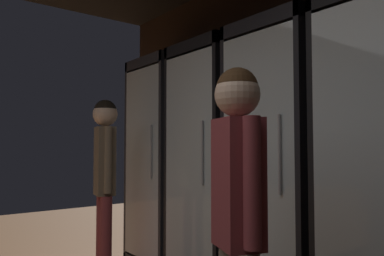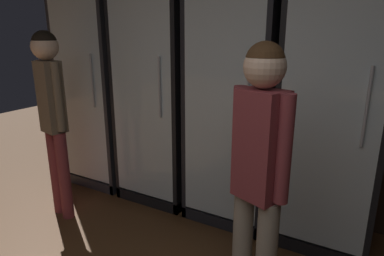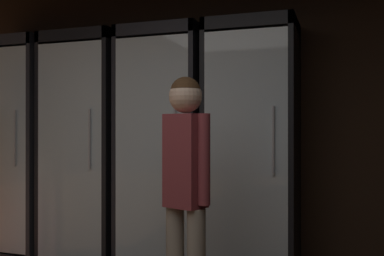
{
  "view_description": "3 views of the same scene",
  "coord_description": "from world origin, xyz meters",
  "px_view_note": "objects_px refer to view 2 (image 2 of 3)",
  "views": [
    {
      "loc": [
        1.38,
        0.52,
        1.2
      ],
      "look_at": [
        -1.48,
        2.7,
        1.38
      ],
      "focal_mm": 35.76,
      "sensor_mm": 36.0,
      "label": 1
    },
    {
      "loc": [
        0.64,
        0.16,
        1.6
      ],
      "look_at": [
        -0.61,
        2.34,
        0.87
      ],
      "focal_mm": 31.21,
      "sensor_mm": 36.0,
      "label": 2
    },
    {
      "loc": [
        1.07,
        -0.85,
        1.24
      ],
      "look_at": [
        -0.0,
        2.28,
        1.24
      ],
      "focal_mm": 41.68,
      "sensor_mm": 36.0,
      "label": 3
    }
  ],
  "objects_px": {
    "cooler_far_left": "(103,87)",
    "shopper_near": "(52,105)",
    "cooler_left": "(162,94)",
    "cooler_center": "(237,102)",
    "shopper_far": "(259,165)",
    "cooler_right": "(335,112)"
  },
  "relations": [
    {
      "from": "cooler_far_left",
      "to": "shopper_near",
      "type": "xyz_separation_m",
      "value": [
        0.21,
        -0.81,
        -0.01
      ]
    },
    {
      "from": "shopper_near",
      "to": "cooler_far_left",
      "type": "bearing_deg",
      "value": 104.7
    },
    {
      "from": "cooler_far_left",
      "to": "shopper_near",
      "type": "bearing_deg",
      "value": -75.3
    },
    {
      "from": "shopper_near",
      "to": "cooler_left",
      "type": "bearing_deg",
      "value": 55.76
    },
    {
      "from": "cooler_center",
      "to": "cooler_left",
      "type": "bearing_deg",
      "value": -179.9
    },
    {
      "from": "shopper_far",
      "to": "cooler_center",
      "type": "bearing_deg",
      "value": 117.91
    },
    {
      "from": "shopper_near",
      "to": "shopper_far",
      "type": "bearing_deg",
      "value": -6.66
    },
    {
      "from": "cooler_center",
      "to": "cooler_right",
      "type": "height_order",
      "value": "same"
    },
    {
      "from": "cooler_right",
      "to": "shopper_far",
      "type": "xyz_separation_m",
      "value": [
        -0.22,
        -1.03,
        -0.09
      ]
    },
    {
      "from": "cooler_left",
      "to": "shopper_near",
      "type": "distance_m",
      "value": 0.98
    },
    {
      "from": "cooler_center",
      "to": "cooler_right",
      "type": "distance_m",
      "value": 0.76
    },
    {
      "from": "cooler_center",
      "to": "shopper_near",
      "type": "xyz_separation_m",
      "value": [
        -1.31,
        -0.81,
        -0.01
      ]
    },
    {
      "from": "cooler_right",
      "to": "shopper_near",
      "type": "distance_m",
      "value": 2.23
    },
    {
      "from": "cooler_far_left",
      "to": "cooler_left",
      "type": "xyz_separation_m",
      "value": [
        0.76,
        -0.0,
        -0.0
      ]
    },
    {
      "from": "shopper_near",
      "to": "shopper_far",
      "type": "distance_m",
      "value": 1.87
    },
    {
      "from": "cooler_right",
      "to": "shopper_near",
      "type": "xyz_separation_m",
      "value": [
        -2.08,
        -0.81,
        -0.01
      ]
    },
    {
      "from": "cooler_left",
      "to": "cooler_right",
      "type": "xyz_separation_m",
      "value": [
        1.53,
        0.0,
        -0.0
      ]
    },
    {
      "from": "cooler_left",
      "to": "cooler_far_left",
      "type": "bearing_deg",
      "value": 179.88
    },
    {
      "from": "cooler_far_left",
      "to": "shopper_far",
      "type": "height_order",
      "value": "cooler_far_left"
    },
    {
      "from": "cooler_far_left",
      "to": "cooler_right",
      "type": "bearing_deg",
      "value": 0.01
    },
    {
      "from": "cooler_far_left",
      "to": "cooler_left",
      "type": "relative_size",
      "value": 1.0
    },
    {
      "from": "cooler_far_left",
      "to": "shopper_far",
      "type": "relative_size",
      "value": 1.35
    }
  ]
}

